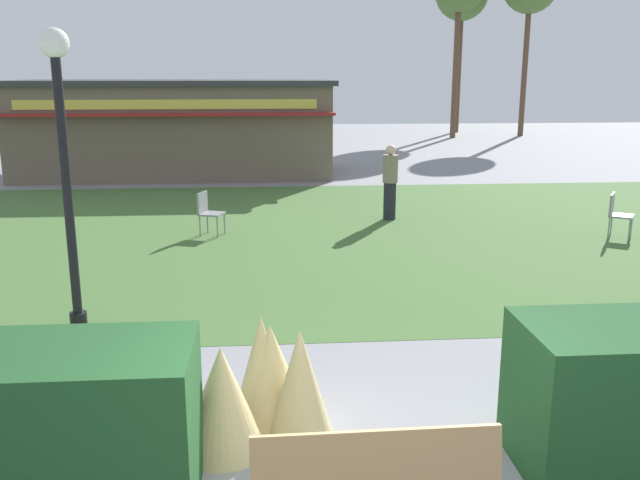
{
  "coord_description": "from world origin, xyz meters",
  "views": [
    {
      "loc": [
        -0.62,
        -4.44,
        3.26
      ],
      "look_at": [
        0.03,
        3.79,
        1.24
      ],
      "focal_mm": 38.5,
      "sensor_mm": 36.0,
      "label": 1
    }
  ],
  "objects_px": {
    "cafe_chair_east": "(208,210)",
    "lamppost_mid": "(63,144)",
    "cafe_chair_west": "(617,212)",
    "person_strolling": "(390,182)",
    "parked_car_west_slot": "(193,133)",
    "food_kiosk": "(177,128)"
  },
  "relations": [
    {
      "from": "food_kiosk",
      "to": "cafe_chair_west",
      "type": "distance_m",
      "value": 13.84
    },
    {
      "from": "person_strolling",
      "to": "parked_car_west_slot",
      "type": "xyz_separation_m",
      "value": [
        -5.99,
        15.98,
        -0.22
      ]
    },
    {
      "from": "cafe_chair_west",
      "to": "cafe_chair_east",
      "type": "xyz_separation_m",
      "value": [
        -8.25,
        0.84,
        0.0
      ]
    },
    {
      "from": "food_kiosk",
      "to": "cafe_chair_west",
      "type": "xyz_separation_m",
      "value": [
        9.9,
        -9.62,
        -0.99
      ]
    },
    {
      "from": "parked_car_west_slot",
      "to": "lamppost_mid",
      "type": "bearing_deg",
      "value": -88.17
    },
    {
      "from": "cafe_chair_east",
      "to": "parked_car_west_slot",
      "type": "distance_m",
      "value": 17.34
    },
    {
      "from": "lamppost_mid",
      "to": "parked_car_west_slot",
      "type": "bearing_deg",
      "value": 91.83
    },
    {
      "from": "lamppost_mid",
      "to": "food_kiosk",
      "type": "relative_size",
      "value": 0.38
    },
    {
      "from": "cafe_chair_east",
      "to": "cafe_chair_west",
      "type": "bearing_deg",
      "value": -5.79
    },
    {
      "from": "cafe_chair_east",
      "to": "lamppost_mid",
      "type": "bearing_deg",
      "value": -104.1
    },
    {
      "from": "food_kiosk",
      "to": "parked_car_west_slot",
      "type": "height_order",
      "value": "food_kiosk"
    },
    {
      "from": "cafe_chair_west",
      "to": "person_strolling",
      "type": "distance_m",
      "value": 4.75
    },
    {
      "from": "lamppost_mid",
      "to": "cafe_chair_east",
      "type": "xyz_separation_m",
      "value": [
        1.29,
        5.14,
        -1.88
      ]
    },
    {
      "from": "lamppost_mid",
      "to": "person_strolling",
      "type": "relative_size",
      "value": 2.24
    },
    {
      "from": "cafe_chair_west",
      "to": "parked_car_west_slot",
      "type": "height_order",
      "value": "parked_car_west_slot"
    },
    {
      "from": "lamppost_mid",
      "to": "food_kiosk",
      "type": "bearing_deg",
      "value": 91.47
    },
    {
      "from": "cafe_chair_east",
      "to": "person_strolling",
      "type": "relative_size",
      "value": 0.53
    },
    {
      "from": "food_kiosk",
      "to": "cafe_chair_west",
      "type": "height_order",
      "value": "food_kiosk"
    },
    {
      "from": "parked_car_west_slot",
      "to": "cafe_chair_west",
      "type": "bearing_deg",
      "value": -60.41
    },
    {
      "from": "cafe_chair_east",
      "to": "parked_car_west_slot",
      "type": "xyz_separation_m",
      "value": [
        -2.01,
        17.22,
        0.12
      ]
    },
    {
      "from": "cafe_chair_west",
      "to": "person_strolling",
      "type": "relative_size",
      "value": 0.53
    },
    {
      "from": "cafe_chair_west",
      "to": "parked_car_west_slot",
      "type": "distance_m",
      "value": 20.77
    }
  ]
}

